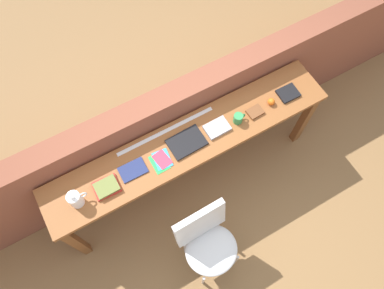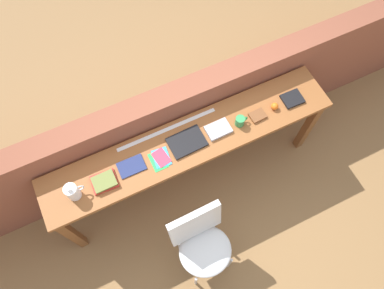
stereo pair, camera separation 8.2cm
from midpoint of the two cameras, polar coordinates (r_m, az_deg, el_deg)
name	(u,v)px [view 1 (the left image)]	position (r m, az deg, el deg)	size (l,w,h in m)	color
ground_plane	(204,202)	(3.77, 1.26, -8.76)	(40.00, 40.00, 0.00)	olive
brick_wall_back	(171,127)	(3.46, -3.86, 2.70)	(6.00, 0.20, 1.11)	brown
sideboard	(189,148)	(3.16, -1.19, -0.51)	(2.50, 0.44, 0.88)	brown
chair_white_moulded	(207,241)	(3.15, 1.58, -14.50)	(0.45, 0.46, 0.89)	silver
pitcher_white	(76,199)	(2.92, -18.09, -7.97)	(0.14, 0.10, 0.18)	white
book_stack_leftmost	(107,187)	(2.95, -13.68, -6.33)	(0.20, 0.17, 0.04)	red
magazine_cycling	(133,170)	(2.97, -9.79, -3.87)	(0.21, 0.14, 0.01)	navy
pamphlet_pile_colourful	(161,160)	(2.97, -5.51, -2.47)	(0.16, 0.18, 0.01)	green
book_open_centre	(187,142)	(3.01, -1.62, 0.32)	(0.29, 0.21, 0.02)	black
book_grey_hardcover	(217,128)	(3.07, 3.07, 2.53)	(0.20, 0.14, 0.03)	#9E9EA3
mug	(238,118)	(3.09, 6.31, 3.98)	(0.11, 0.08, 0.09)	#338C4C
leather_journal_brown	(255,112)	(3.18, 8.86, 4.91)	(0.13, 0.10, 0.02)	brown
sports_ball_small	(271,102)	(3.23, 11.26, 6.40)	(0.06, 0.06, 0.06)	orange
book_repair_rightmost	(288,93)	(3.33, 13.74, 7.58)	(0.17, 0.14, 0.02)	black
ruler_metal_back_edge	(166,131)	(3.08, -4.80, 2.04)	(0.88, 0.03, 0.00)	silver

